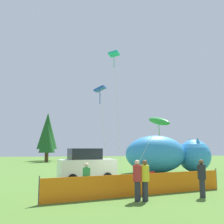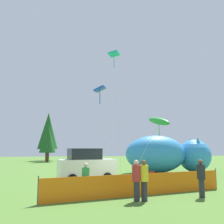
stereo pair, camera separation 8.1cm
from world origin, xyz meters
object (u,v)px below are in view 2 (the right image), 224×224
(spectator_in_black_shirt, at_px, (86,179))
(kite_teal_diamond, at_px, (114,56))
(kite_blue_box, at_px, (100,90))
(folding_chair, at_px, (153,178))
(spectator_in_white_shirt, at_px, (144,178))
(inflatable_cat, at_px, (167,155))
(parked_car, at_px, (86,165))
(spectator_in_blue_shirt, at_px, (136,179))
(kite_green_fish, at_px, (159,121))
(spectator_in_green_shirt, at_px, (201,177))

(spectator_in_black_shirt, height_order, kite_teal_diamond, kite_teal_diamond)
(spectator_in_black_shirt, distance_m, kite_blue_box, 10.84)
(folding_chair, xyz_separation_m, spectator_in_black_shirt, (-4.28, -3.01, 0.36))
(kite_teal_diamond, bearing_deg, spectator_in_white_shirt, -93.43)
(inflatable_cat, height_order, spectator_in_black_shirt, inflatable_cat)
(parked_car, bearing_deg, spectator_in_black_shirt, -106.77)
(parked_car, xyz_separation_m, spectator_in_black_shirt, (-0.48, -6.09, -0.22))
(spectator_in_black_shirt, relative_size, kite_blue_box, 0.21)
(parked_car, height_order, spectator_in_blue_shirt, parked_car)
(spectator_in_white_shirt, distance_m, kite_green_fish, 11.42)
(kite_green_fish, bearing_deg, spectator_in_green_shirt, -99.34)
(folding_chair, height_order, spectator_in_black_shirt, spectator_in_black_shirt)
(inflatable_cat, relative_size, kite_teal_diamond, 0.76)
(spectator_in_blue_shirt, xyz_separation_m, kite_green_fish, (4.81, 9.83, 3.67))
(inflatable_cat, bearing_deg, spectator_in_white_shirt, -117.01)
(folding_chair, xyz_separation_m, kite_teal_diamond, (-1.14, 6.78, 10.12))
(spectator_in_green_shirt, xyz_separation_m, kite_teal_diamond, (-2.26, 10.35, 9.69))
(folding_chair, bearing_deg, spectator_in_blue_shirt, -58.03)
(spectator_in_green_shirt, bearing_deg, kite_green_fish, 80.66)
(inflatable_cat, distance_m, kite_blue_box, 9.08)
(inflatable_cat, relative_size, spectator_in_black_shirt, 5.25)
(kite_teal_diamond, bearing_deg, folding_chair, -80.48)
(parked_car, xyz_separation_m, folding_chair, (3.81, -3.08, -0.58))
(spectator_in_green_shirt, xyz_separation_m, spectator_in_blue_shirt, (-3.24, -0.30, 0.01))
(folding_chair, relative_size, spectator_in_green_shirt, 0.51)
(inflatable_cat, distance_m, kite_teal_diamond, 10.58)
(spectator_in_blue_shirt, bearing_deg, parked_car, 103.69)
(parked_car, height_order, kite_green_fish, kite_green_fish)
(parked_car, distance_m, kite_teal_diamond, 10.58)
(spectator_in_green_shirt, xyz_separation_m, kite_blue_box, (-3.68, 9.24, 6.17))
(spectator_in_blue_shirt, xyz_separation_m, kite_teal_diamond, (0.98, 10.65, 9.68))
(spectator_in_blue_shirt, relative_size, kite_green_fish, 0.33)
(spectator_in_green_shirt, bearing_deg, spectator_in_blue_shirt, -174.75)
(parked_car, relative_size, kite_green_fish, 0.79)
(folding_chair, distance_m, spectator_in_white_shirt, 4.30)
(spectator_in_black_shirt, height_order, kite_green_fish, kite_green_fish)
(spectator_in_black_shirt, relative_size, spectator_in_white_shirt, 0.92)
(spectator_in_white_shirt, distance_m, kite_teal_diamond, 14.42)
(folding_chair, bearing_deg, spectator_in_black_shirt, -84.21)
(parked_car, bearing_deg, kite_green_fish, 11.66)
(spectator_in_black_shirt, height_order, spectator_in_white_shirt, spectator_in_white_shirt)
(kite_blue_box, xyz_separation_m, kite_green_fish, (5.25, 0.29, -2.49))
(parked_car, xyz_separation_m, spectator_in_blue_shirt, (1.69, -6.94, -0.14))
(spectator_in_white_shirt, bearing_deg, inflatable_cat, 63.57)
(kite_blue_box, bearing_deg, spectator_in_blue_shirt, -87.35)
(parked_car, distance_m, folding_chair, 4.93)
(kite_blue_box, bearing_deg, spectator_in_black_shirt, -101.23)
(folding_chair, relative_size, inflatable_cat, 0.11)
(kite_green_fish, bearing_deg, inflatable_cat, 55.33)
(spectator_in_white_shirt, bearing_deg, spectator_in_black_shirt, 160.75)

